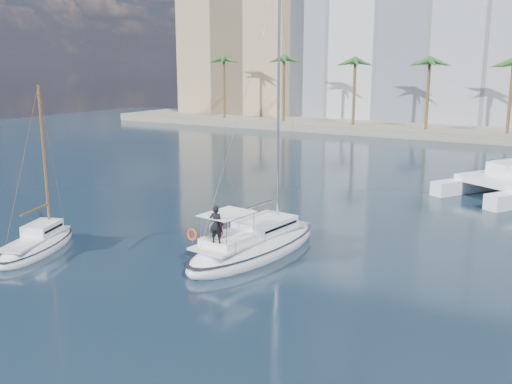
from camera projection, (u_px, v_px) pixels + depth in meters
The scene contains 9 objects.
ground at pixel (235, 265), 29.03m from camera, with size 160.00×160.00×0.00m, color black.
quay at pixel (472, 133), 79.96m from camera, with size 120.00×14.00×1.20m, color gray.
building_modern at pixel (416, 39), 93.08m from camera, with size 42.00×16.00×28.00m, color silver.
building_tan_left at pixel (247, 59), 105.43m from camera, with size 22.00×14.00×22.00m, color tan.
palm_left at pixel (250, 62), 91.53m from camera, with size 3.60×3.60×12.30m.
palm_centre at pixel (472, 62), 74.48m from camera, with size 3.60×3.60×12.30m.
main_sloop at pixel (254, 245), 30.65m from camera, with size 4.39×10.53×15.19m.
small_sloop at pixel (38, 245), 31.10m from camera, with size 4.18×6.89×9.47m.
seagull at pixel (248, 209), 35.79m from camera, with size 1.14×0.49×0.21m.
Camera 1 is at (15.05, -23.05, 10.02)m, focal length 40.00 mm.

